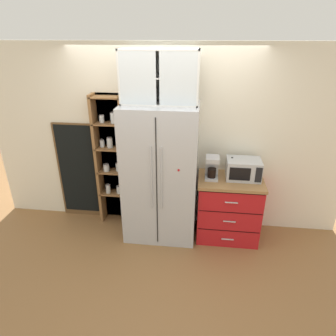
{
  "coord_description": "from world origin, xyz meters",
  "views": [
    {
      "loc": [
        0.52,
        -3.46,
        2.62
      ],
      "look_at": [
        0.1,
        0.02,
        1.02
      ],
      "focal_mm": 31.46,
      "sensor_mm": 36.0,
      "label": 1
    }
  ],
  "objects_px": {
    "microwave": "(243,169)",
    "bottle_clear": "(231,168)",
    "chalkboard_menu": "(78,171)",
    "mug_cream": "(231,174)",
    "coffee_maker": "(212,167)",
    "refrigerator": "(161,174)"
  },
  "relations": [
    {
      "from": "bottle_clear",
      "to": "chalkboard_menu",
      "type": "height_order",
      "value": "chalkboard_menu"
    },
    {
      "from": "microwave",
      "to": "bottle_clear",
      "type": "height_order",
      "value": "bottle_clear"
    },
    {
      "from": "coffee_maker",
      "to": "mug_cream",
      "type": "relative_size",
      "value": 2.59
    },
    {
      "from": "coffee_maker",
      "to": "bottle_clear",
      "type": "height_order",
      "value": "coffee_maker"
    },
    {
      "from": "refrigerator",
      "to": "microwave",
      "type": "bearing_deg",
      "value": 4.68
    },
    {
      "from": "coffee_maker",
      "to": "bottle_clear",
      "type": "xyz_separation_m",
      "value": [
        0.26,
        0.09,
        -0.04
      ]
    },
    {
      "from": "microwave",
      "to": "bottle_clear",
      "type": "distance_m",
      "value": 0.16
    },
    {
      "from": "bottle_clear",
      "to": "chalkboard_menu",
      "type": "xyz_separation_m",
      "value": [
        -2.22,
        0.17,
        -0.26
      ]
    },
    {
      "from": "chalkboard_menu",
      "to": "refrigerator",
      "type": "bearing_deg",
      "value": -13.19
    },
    {
      "from": "coffee_maker",
      "to": "mug_cream",
      "type": "xyz_separation_m",
      "value": [
        0.26,
        0.07,
        -0.11
      ]
    },
    {
      "from": "microwave",
      "to": "bottle_clear",
      "type": "relative_size",
      "value": 1.64
    },
    {
      "from": "coffee_maker",
      "to": "chalkboard_menu",
      "type": "bearing_deg",
      "value": 172.55
    },
    {
      "from": "chalkboard_menu",
      "to": "mug_cream",
      "type": "bearing_deg",
      "value": -4.81
    },
    {
      "from": "microwave",
      "to": "coffee_maker",
      "type": "relative_size",
      "value": 1.42
    },
    {
      "from": "microwave",
      "to": "coffee_maker",
      "type": "height_order",
      "value": "coffee_maker"
    },
    {
      "from": "chalkboard_menu",
      "to": "coffee_maker",
      "type": "bearing_deg",
      "value": -7.45
    },
    {
      "from": "microwave",
      "to": "bottle_clear",
      "type": "bearing_deg",
      "value": 162.09
    },
    {
      "from": "refrigerator",
      "to": "chalkboard_menu",
      "type": "xyz_separation_m",
      "value": [
        -1.29,
        0.3,
        -0.18
      ]
    },
    {
      "from": "mug_cream",
      "to": "bottle_clear",
      "type": "bearing_deg",
      "value": 95.08
    },
    {
      "from": "mug_cream",
      "to": "bottle_clear",
      "type": "xyz_separation_m",
      "value": [
        -0.0,
        0.02,
        0.08
      ]
    },
    {
      "from": "refrigerator",
      "to": "coffee_maker",
      "type": "distance_m",
      "value": 0.68
    },
    {
      "from": "refrigerator",
      "to": "bottle_clear",
      "type": "bearing_deg",
      "value": 8.41
    }
  ]
}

